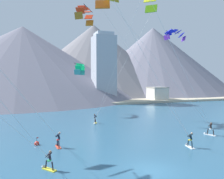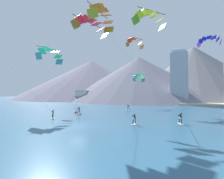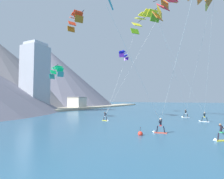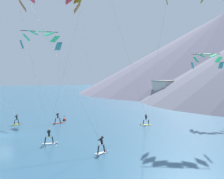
# 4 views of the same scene
# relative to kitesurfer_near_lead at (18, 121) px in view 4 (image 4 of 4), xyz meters

# --- Properties ---
(ground_plane) EXTENTS (400.00, 400.00, 0.00)m
(ground_plane) POSITION_rel_kitesurfer_near_lead_xyz_m (8.31, -3.25, -0.49)
(ground_plane) COLOR #2D5B7A
(kitesurfer_near_lead) EXTENTS (1.38, 1.62, 1.72)m
(kitesurfer_near_lead) POSITION_rel_kitesurfer_near_lead_xyz_m (0.00, 0.00, 0.00)
(kitesurfer_near_lead) COLOR yellow
(kitesurfer_near_lead) RESTS_ON ground
(kitesurfer_near_trail) EXTENTS (0.62, 1.77, 1.84)m
(kitesurfer_near_trail) POSITION_rel_kitesurfer_near_lead_xyz_m (1.48, 6.05, 0.09)
(kitesurfer_near_trail) COLOR #E54C33
(kitesurfer_near_trail) RESTS_ON ground
(kitesurfer_mid_center) EXTENTS (1.05, 1.76, 1.73)m
(kitesurfer_mid_center) POSITION_rel_kitesurfer_near_lead_xyz_m (8.87, 17.20, 0.01)
(kitesurfer_mid_center) COLOR yellow
(kitesurfer_mid_center) RESTS_ON ground
(kitesurfer_far_left) EXTENTS (1.01, 1.77, 1.82)m
(kitesurfer_far_left) POSITION_rel_kitesurfer_near_lead_xyz_m (21.72, 4.47, 0.08)
(kitesurfer_far_left) COLOR white
(kitesurfer_far_left) RESTS_ON ground
(kitesurfer_far_right) EXTENTS (0.67, 1.78, 1.79)m
(kitesurfer_far_right) POSITION_rel_kitesurfer_near_lead_xyz_m (15.56, 1.03, 0.06)
(kitesurfer_far_right) COLOR white
(kitesurfer_far_right) RESTS_ON ground
(parafoil_kite_near_trail) EXTENTS (9.13, 7.50, 14.05)m
(parafoil_kite_near_trail) POSITION_rel_kitesurfer_near_lead_xyz_m (-6.44, 5.21, 13.63)
(parafoil_kite_near_trail) COLOR teal
(parafoil_kite_distant_mid_solo) EXTENTS (3.33, 5.33, 2.54)m
(parafoil_kite_distant_mid_solo) POSITION_rel_kitesurfer_near_lead_xyz_m (8.79, 29.46, 9.75)
(parafoil_kite_distant_mid_solo) COLOR teal
(race_marker_buoy) EXTENTS (0.56, 0.56, 1.02)m
(race_marker_buoy) POSITION_rel_kitesurfer_near_lead_xyz_m (-0.79, 7.64, -0.33)
(race_marker_buoy) COLOR red
(race_marker_buoy) RESTS_ON ground
(shore_building_harbour_front) EXTENTS (6.90, 4.91, 6.63)m
(shore_building_harbour_front) POSITION_rel_kitesurfer_near_lead_xyz_m (-18.95, 50.62, 2.84)
(shore_building_harbour_front) COLOR #B7AD9E
(shore_building_harbour_front) RESTS_ON ground
(shore_building_quay_east) EXTENTS (8.68, 5.12, 5.36)m
(shore_building_quay_east) POSITION_rel_kitesurfer_near_lead_xyz_m (-8.65, 51.39, 2.20)
(shore_building_quay_east) COLOR beige
(shore_building_quay_east) RESTS_ON ground
(shore_building_quay_west) EXTENTS (7.31, 6.75, 6.04)m
(shore_building_quay_west) POSITION_rel_kitesurfer_near_lead_xyz_m (-27.05, 47.62, 2.55)
(shore_building_quay_west) COLOR silver
(shore_building_quay_west) RESTS_ON ground
(mountain_peak_west_ridge) EXTENTS (127.21, 127.21, 35.00)m
(mountain_peak_west_ridge) POSITION_rel_kitesurfer_near_lead_xyz_m (-53.44, 96.97, 17.01)
(mountain_peak_west_ridge) COLOR slate
(mountain_peak_west_ridge) RESTS_ON ground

